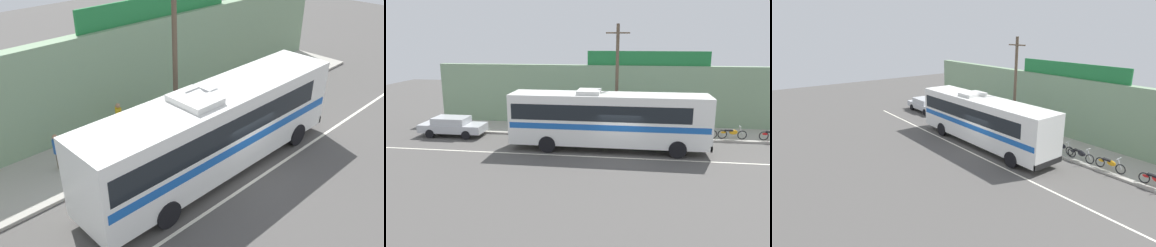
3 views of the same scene
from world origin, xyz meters
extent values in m
plane|color=#4F4C49|center=(0.00, 0.00, 0.00)|extent=(70.00, 70.00, 0.00)
cube|color=#A8A399|center=(0.00, 5.20, 0.07)|extent=(30.00, 3.60, 0.14)
cube|color=gray|center=(0.00, 7.35, 2.40)|extent=(30.00, 0.70, 4.80)
cube|color=#1E7538|center=(1.83, 7.35, 5.35)|extent=(9.30, 0.12, 1.10)
cube|color=silver|center=(0.00, -0.80, 0.00)|extent=(30.00, 0.14, 0.01)
cube|color=white|center=(-0.75, 0.85, 1.99)|extent=(12.25, 2.49, 3.10)
cube|color=black|center=(-1.24, 0.85, 2.54)|extent=(10.78, 2.51, 0.96)
cube|color=#1956B2|center=(-0.75, 0.85, 1.69)|extent=(12.00, 2.50, 0.36)
cube|color=black|center=(5.35, 0.85, 2.44)|extent=(0.04, 2.24, 1.40)
cube|color=black|center=(5.34, 0.85, 0.62)|extent=(0.12, 2.49, 0.36)
cube|color=silver|center=(-1.97, 0.85, 3.66)|extent=(1.40, 1.74, 0.24)
cylinder|color=black|center=(3.42, 2.00, 0.52)|extent=(1.04, 0.32, 1.04)
cylinder|color=black|center=(3.42, -0.31, 0.52)|extent=(1.04, 0.32, 1.04)
cylinder|color=black|center=(-4.42, 2.00, 0.52)|extent=(1.04, 0.32, 1.04)
cylinder|color=black|center=(-4.42, -0.31, 0.52)|extent=(1.04, 0.32, 1.04)
cube|color=#B7BABF|center=(-12.00, 2.57, 0.61)|extent=(4.60, 1.80, 0.56)
cube|color=#B7BABF|center=(-12.10, 2.57, 1.13)|extent=(2.39, 1.62, 0.48)
cube|color=black|center=(-11.22, 2.57, 1.09)|extent=(0.21, 1.51, 0.34)
cylinder|color=black|center=(-10.67, 3.42, 0.31)|extent=(0.62, 0.20, 0.62)
cylinder|color=black|center=(-10.67, 1.72, 0.31)|extent=(0.62, 0.20, 0.62)
cylinder|color=black|center=(-13.33, 3.42, 0.31)|extent=(0.62, 0.20, 0.62)
cylinder|color=black|center=(-13.33, 1.72, 0.31)|extent=(0.62, 0.20, 0.62)
cylinder|color=brown|center=(-0.37, 3.68, 3.98)|extent=(0.22, 0.22, 7.68)
cylinder|color=brown|center=(-0.37, 3.68, 7.22)|extent=(1.60, 0.10, 0.10)
torus|color=black|center=(6.25, 3.81, 0.45)|extent=(0.62, 0.06, 0.62)
torus|color=black|center=(4.92, 3.81, 0.45)|extent=(0.62, 0.06, 0.62)
cylinder|color=silver|center=(6.17, 3.81, 0.75)|extent=(0.34, 0.04, 0.65)
cylinder|color=silver|center=(6.07, 3.81, 1.07)|extent=(0.03, 0.56, 0.03)
ellipsoid|color=black|center=(5.66, 3.81, 0.63)|extent=(0.56, 0.22, 0.34)
cube|color=black|center=(5.35, 3.81, 0.75)|extent=(0.52, 0.20, 0.10)
ellipsoid|color=black|center=(4.98, 3.81, 0.59)|extent=(0.36, 0.14, 0.16)
torus|color=black|center=(8.21, 3.89, 0.45)|extent=(0.62, 0.06, 0.62)
torus|color=black|center=(6.91, 3.89, 0.45)|extent=(0.62, 0.06, 0.62)
cylinder|color=silver|center=(8.13, 3.89, 0.75)|extent=(0.34, 0.04, 0.65)
cylinder|color=silver|center=(8.03, 3.89, 1.07)|extent=(0.03, 0.56, 0.03)
ellipsoid|color=orange|center=(7.63, 3.89, 0.63)|extent=(0.56, 0.22, 0.34)
cube|color=black|center=(7.33, 3.89, 0.75)|extent=(0.52, 0.20, 0.10)
ellipsoid|color=orange|center=(6.97, 3.89, 0.59)|extent=(0.36, 0.14, 0.16)
torus|color=black|center=(4.65, 3.96, 0.45)|extent=(0.62, 0.06, 0.62)
torus|color=black|center=(3.30, 3.96, 0.45)|extent=(0.62, 0.06, 0.62)
cylinder|color=silver|center=(4.57, 3.96, 0.75)|extent=(0.34, 0.04, 0.65)
cylinder|color=silver|center=(4.47, 3.96, 1.07)|extent=(0.03, 0.56, 0.03)
ellipsoid|color=black|center=(4.04, 3.96, 0.63)|extent=(0.56, 0.22, 0.34)
cube|color=black|center=(3.73, 3.96, 0.75)|extent=(0.52, 0.20, 0.10)
ellipsoid|color=black|center=(3.36, 3.96, 0.59)|extent=(0.36, 0.14, 0.16)
torus|color=black|center=(9.59, 3.84, 0.45)|extent=(0.62, 0.06, 0.62)
cube|color=black|center=(9.97, 3.84, 0.75)|extent=(0.52, 0.20, 0.10)
ellipsoid|color=red|center=(9.65, 3.84, 0.59)|extent=(0.36, 0.14, 0.16)
cylinder|color=brown|center=(-2.06, 5.89, 0.55)|extent=(0.13, 0.13, 0.82)
cylinder|color=brown|center=(-2.06, 5.71, 0.55)|extent=(0.13, 0.13, 0.82)
cylinder|color=gold|center=(-2.06, 5.80, 1.26)|extent=(0.30, 0.30, 0.61)
sphere|color=#A37556|center=(-2.06, 5.80, 1.71)|extent=(0.22, 0.22, 0.22)
cylinder|color=gold|center=(-2.06, 6.00, 1.29)|extent=(0.08, 0.08, 0.56)
cylinder|color=gold|center=(-2.06, 5.60, 1.29)|extent=(0.08, 0.08, 0.56)
cylinder|color=brown|center=(-5.50, 5.32, 0.54)|extent=(0.13, 0.13, 0.80)
cylinder|color=brown|center=(-5.50, 5.14, 0.54)|extent=(0.13, 0.13, 0.80)
cylinder|color=#23519E|center=(-5.50, 5.23, 1.24)|extent=(0.30, 0.30, 0.60)
sphere|color=#A37556|center=(-5.50, 5.23, 1.68)|extent=(0.22, 0.22, 0.22)
cylinder|color=#23519E|center=(-5.50, 5.43, 1.27)|extent=(0.08, 0.08, 0.55)
cylinder|color=#23519E|center=(-5.50, 5.03, 1.27)|extent=(0.08, 0.08, 0.55)
camera|label=1|loc=(-11.40, -8.74, 9.98)|focal=38.48mm
camera|label=2|loc=(0.51, -21.62, 7.03)|focal=34.43mm
camera|label=3|loc=(16.45, -13.93, 8.48)|focal=30.07mm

